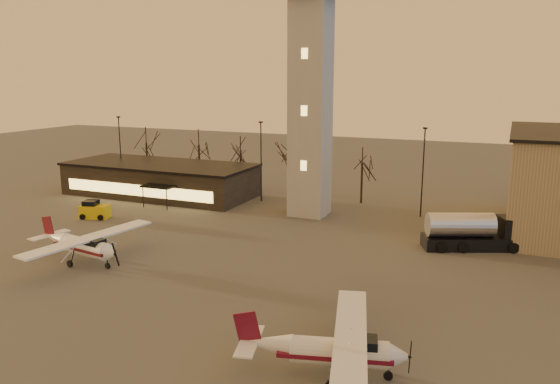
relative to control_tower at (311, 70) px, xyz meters
name	(u,v)px	position (x,y,z in m)	size (l,w,h in m)	color
ground	(153,318)	(0.00, -30.00, -16.33)	(220.00, 220.00, 0.00)	#42403D
control_tower	(311,70)	(0.00, 0.00, 0.00)	(6.80, 6.80, 32.60)	#A29F99
terminal	(160,179)	(-21.99, 1.98, -14.17)	(25.40, 12.20, 4.30)	black
light_poles	(317,167)	(0.50, 1.00, -10.92)	(58.50, 12.25, 10.14)	black
tree_row	(240,148)	(-13.70, 9.16, -10.39)	(37.20, 9.20, 8.80)	black
cessna_front	(342,356)	(13.59, -31.99, -15.15)	(9.96, 12.40, 3.43)	silver
cessna_rear	(87,250)	(-11.57, -23.31, -15.13)	(10.12, 12.74, 3.50)	white
fuel_truck	(473,235)	(18.32, -6.01, -14.99)	(9.44, 5.88, 3.39)	black
service_cart	(94,211)	(-21.67, -11.09, -15.56)	(3.49, 2.67, 2.00)	#DCBC0C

